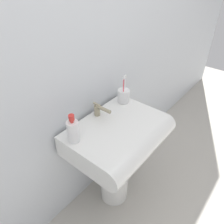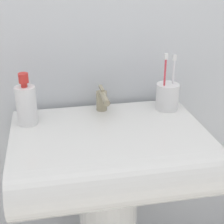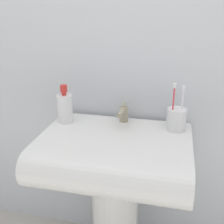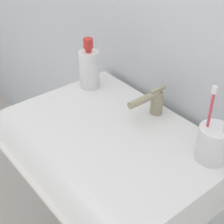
% 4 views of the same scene
% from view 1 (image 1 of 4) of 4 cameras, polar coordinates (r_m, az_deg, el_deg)
% --- Properties ---
extents(ground_plane, '(6.00, 6.00, 0.00)m').
position_cam_1_polar(ground_plane, '(1.90, 0.55, -20.62)').
color(ground_plane, '#ADA89E').
rests_on(ground_plane, ground).
extents(wall_back, '(5.00, 0.05, 2.40)m').
position_cam_1_polar(wall_back, '(1.28, -8.08, 18.00)').
color(wall_back, silver).
rests_on(wall_back, ground).
extents(sink_pedestal, '(0.21, 0.21, 0.58)m').
position_cam_1_polar(sink_pedestal, '(1.67, 0.61, -15.04)').
color(sink_pedestal, white).
rests_on(sink_pedestal, ground).
extents(sink_basin, '(0.63, 0.47, 0.14)m').
position_cam_1_polar(sink_basin, '(1.38, 2.43, -6.50)').
color(sink_basin, white).
rests_on(sink_basin, sink_pedestal).
extents(faucet, '(0.04, 0.14, 0.09)m').
position_cam_1_polar(faucet, '(1.40, -3.41, 0.59)').
color(faucet, tan).
rests_on(faucet, sink_basin).
extents(toothbrush_cup, '(0.08, 0.08, 0.21)m').
position_cam_1_polar(toothbrush_cup, '(1.55, 3.05, 4.28)').
color(toothbrush_cup, white).
rests_on(toothbrush_cup, sink_basin).
extents(soap_bottle, '(0.07, 0.07, 0.18)m').
position_cam_1_polar(soap_bottle, '(1.22, -10.12, -4.82)').
color(soap_bottle, white).
rests_on(soap_bottle, sink_basin).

